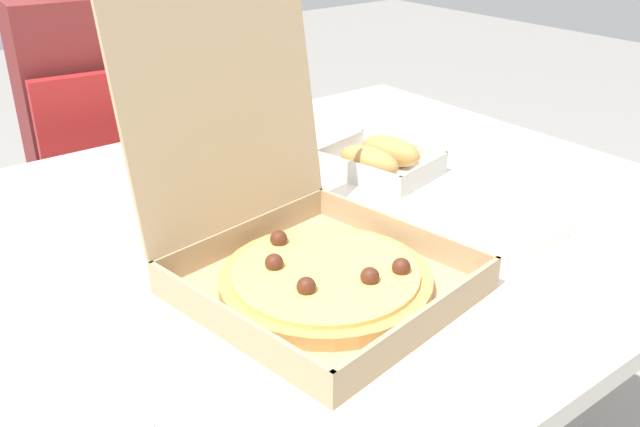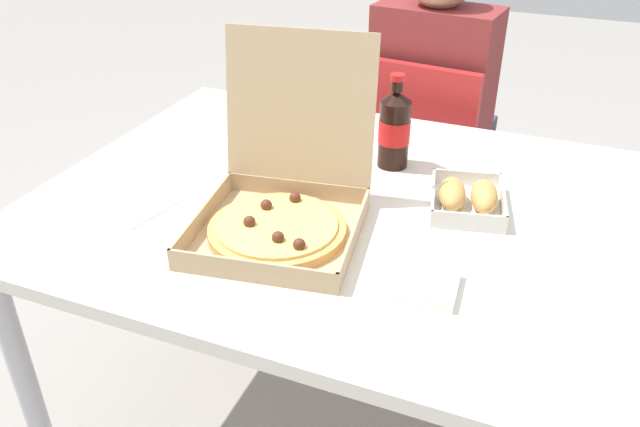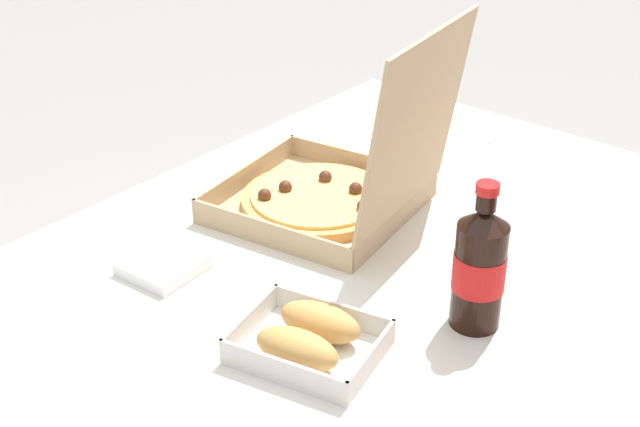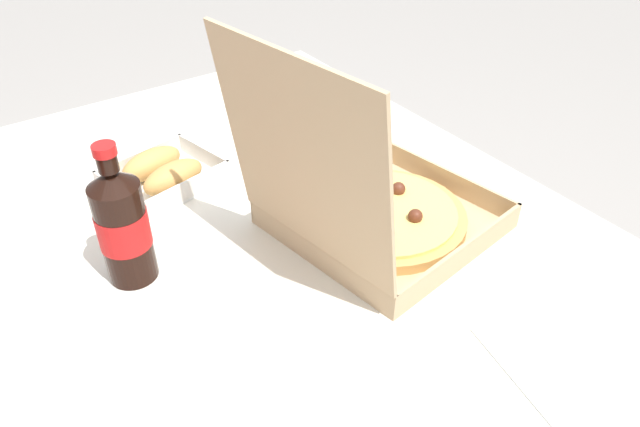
% 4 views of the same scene
% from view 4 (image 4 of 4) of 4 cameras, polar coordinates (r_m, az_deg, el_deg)
% --- Properties ---
extents(dining_table, '(1.32, 1.00, 0.72)m').
position_cam_4_polar(dining_table, '(1.02, -5.01, -5.63)').
color(dining_table, silver).
rests_on(dining_table, ground_plane).
extents(pizza_box_open, '(0.36, 0.41, 0.36)m').
position_cam_4_polar(pizza_box_open, '(0.96, 4.94, 0.51)').
color(pizza_box_open, tan).
rests_on(pizza_box_open, dining_table).
extents(bread_side_box, '(0.19, 0.22, 0.06)m').
position_cam_4_polar(bread_side_box, '(1.13, -14.66, 3.76)').
color(bread_side_box, white).
rests_on(bread_side_box, dining_table).
extents(cola_bottle, '(0.07, 0.07, 0.22)m').
position_cam_4_polar(cola_bottle, '(0.90, -18.20, -1.03)').
color(cola_bottle, black).
rests_on(cola_bottle, dining_table).
extents(paper_menu, '(0.24, 0.19, 0.00)m').
position_cam_4_polar(paper_menu, '(0.85, 22.39, -13.46)').
color(paper_menu, white).
rests_on(paper_menu, dining_table).
extents(napkin_pile, '(0.12, 0.12, 0.02)m').
position_cam_4_polar(napkin_pile, '(1.25, -1.16, 7.41)').
color(napkin_pile, white).
rests_on(napkin_pile, dining_table).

